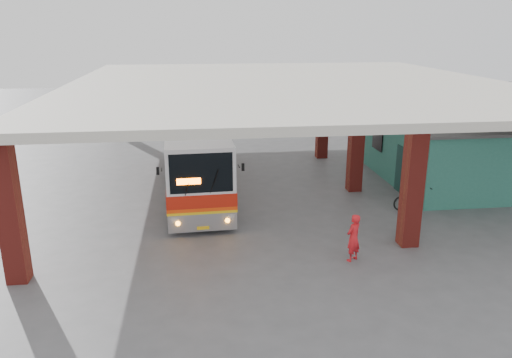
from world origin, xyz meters
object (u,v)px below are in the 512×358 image
at_px(pedestrian, 353,238).
at_px(red_chair, 358,150).
at_px(coach_bus, 194,151).
at_px(motorcycle, 415,198).

height_order(pedestrian, red_chair, pedestrian).
distance_m(coach_bus, red_chair, 10.36).
bearing_deg(red_chair, motorcycle, -111.51).
bearing_deg(pedestrian, motorcycle, -169.37).
distance_m(motorcycle, pedestrian, 5.74).
distance_m(pedestrian, red_chair, 13.41).
relative_size(pedestrian, red_chair, 1.76).
bearing_deg(coach_bus, pedestrian, -61.53).
xyz_separation_m(coach_bus, pedestrian, (4.96, -8.35, -0.93)).
xyz_separation_m(coach_bus, motorcycle, (8.93, -4.21, -1.22)).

